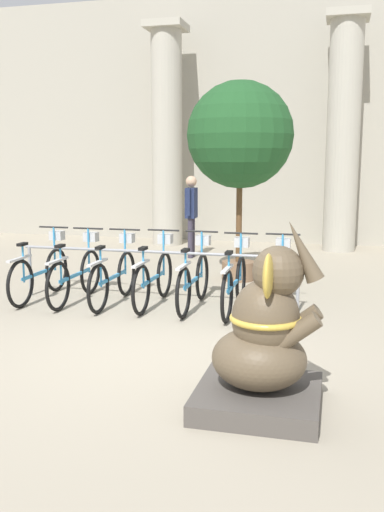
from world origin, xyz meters
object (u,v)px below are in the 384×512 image
at_px(bicycle_4, 194,279).
at_px(elephant_statue, 264,346).
at_px(bicycle_1, 76,274).
at_px(bicycle_5, 235,282).
at_px(bicycle_3, 154,277).
at_px(bicycle_6, 278,284).
at_px(potted_tree, 240,138).
at_px(bicycle_0, 41,271).
at_px(bicycle_2, 114,275).
at_px(person_pedestrian, 191,209).

height_order(bicycle_4, elephant_statue, elephant_statue).
xyz_separation_m(bicycle_1, bicycle_5, (2.34, 0.01, 0.00)).
bearing_deg(bicycle_3, bicycle_6, -1.03).
bearing_deg(bicycle_6, potted_tree, 113.65).
distance_m(bicycle_0, bicycle_4, 2.34).
distance_m(bicycle_4, potted_tree, 2.84).
bearing_deg(bicycle_3, bicycle_5, -3.31).
relative_size(bicycle_4, bicycle_6, 1.00).
bearing_deg(bicycle_1, bicycle_3, 3.63).
relative_size(bicycle_4, elephant_statue, 1.08).
relative_size(bicycle_6, elephant_statue, 1.08).
bearing_deg(bicycle_2, bicycle_4, 2.55).
distance_m(bicycle_4, elephant_statue, 3.33).
xyz_separation_m(bicycle_4, person_pedestrian, (-1.07, 4.01, 0.62)).
distance_m(bicycle_0, bicycle_6, 3.50).
height_order(bicycle_4, bicycle_5, same).
bearing_deg(bicycle_0, bicycle_1, -1.99).
bearing_deg(bicycle_1, bicycle_6, 0.84).
bearing_deg(bicycle_6, bicycle_1, -179.16).
height_order(bicycle_2, bicycle_4, same).
bearing_deg(bicycle_3, person_pedestrian, 96.88).
bearing_deg(bicycle_2, elephant_statue, -49.85).
distance_m(bicycle_5, elephant_statue, 3.08).
relative_size(bicycle_0, person_pedestrian, 1.02).
bearing_deg(bicycle_1, bicycle_2, 1.14).
bearing_deg(bicycle_2, potted_tree, 54.78).
xyz_separation_m(bicycle_3, potted_tree, (0.87, 1.99, 1.99)).
bearing_deg(person_pedestrian, bicycle_0, -107.42).
xyz_separation_m(bicycle_3, elephant_statue, (1.93, -3.05, 0.13)).
bearing_deg(bicycle_5, elephant_statue, -75.59).
bearing_deg(bicycle_3, bicycle_4, -1.04).
distance_m(bicycle_1, elephant_statue, 4.30).
distance_m(elephant_statue, potted_tree, 5.48).
bearing_deg(elephant_statue, potted_tree, 101.96).
bearing_deg(bicycle_6, person_pedestrian, 119.02).
bearing_deg(bicycle_6, bicycle_5, -176.47).
height_order(bicycle_2, elephant_statue, elephant_statue).
distance_m(bicycle_3, potted_tree, 2.95).
distance_m(bicycle_6, potted_tree, 2.98).
bearing_deg(bicycle_2, bicycle_6, 0.76).
bearing_deg(potted_tree, bicycle_6, -66.35).
xyz_separation_m(bicycle_2, elephant_statue, (2.52, -2.98, 0.13)).
bearing_deg(elephant_statue, person_pedestrian, 108.93).
distance_m(elephant_statue, person_pedestrian, 7.46).
bearing_deg(bicycle_2, person_pedestrian, 88.56).
bearing_deg(bicycle_6, bicycle_2, -179.24).
xyz_separation_m(bicycle_2, potted_tree, (1.45, 2.05, 1.99)).
relative_size(bicycle_0, bicycle_1, 1.00).
height_order(bicycle_5, potted_tree, potted_tree).
bearing_deg(bicycle_2, bicycle_5, -0.16).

